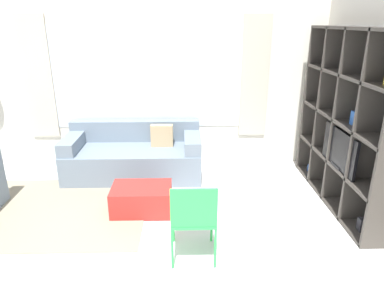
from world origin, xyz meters
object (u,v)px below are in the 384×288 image
at_px(shelving_unit, 349,122).
at_px(folding_chair, 193,215).
at_px(couch_main, 134,156).
at_px(ottoman, 142,199).

distance_m(shelving_unit, folding_chair, 2.39).
bearing_deg(folding_chair, couch_main, -67.67).
bearing_deg(shelving_unit, folding_chair, -149.16).
height_order(ottoman, folding_chair, folding_chair).
bearing_deg(shelving_unit, couch_main, 162.49).
xyz_separation_m(couch_main, ottoman, (0.23, -1.12, -0.14)).
xyz_separation_m(ottoman, folding_chair, (0.62, -0.96, 0.35)).
bearing_deg(ottoman, shelving_unit, 4.94).
distance_m(ottoman, folding_chair, 1.20).
relative_size(couch_main, folding_chair, 2.38).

